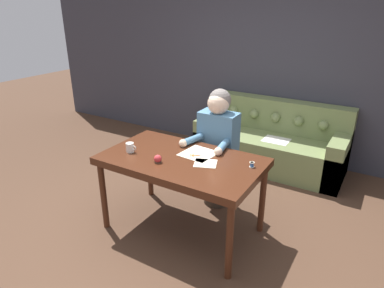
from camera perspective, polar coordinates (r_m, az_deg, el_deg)
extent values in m
plane|color=#4C3323|center=(3.57, -2.56, -13.49)|extent=(16.00, 16.00, 0.00)
cube|color=#383842|center=(4.98, 11.94, 12.84)|extent=(8.00, 0.06, 2.60)
cube|color=#472314|center=(3.16, -1.72, -2.91)|extent=(1.47, 0.86, 0.07)
cylinder|color=#472314|center=(3.48, -14.53, -8.37)|extent=(0.06, 0.06, 0.71)
cylinder|color=#472314|center=(2.81, 6.27, -15.96)|extent=(0.06, 0.06, 0.71)
cylinder|color=#472314|center=(3.95, -7.05, -3.84)|extent=(0.06, 0.06, 0.71)
cylinder|color=#472314|center=(3.38, 11.65, -9.05)|extent=(0.06, 0.06, 0.71)
cube|color=olive|center=(4.78, 12.69, -1.19)|extent=(1.95, 0.79, 0.44)
cube|color=olive|center=(4.89, 14.23, 4.70)|extent=(1.95, 0.22, 0.44)
cube|color=olive|center=(5.06, 3.41, 1.66)|extent=(0.20, 0.79, 0.60)
cube|color=olive|center=(4.59, 23.11, -2.47)|extent=(0.20, 0.79, 0.60)
sphere|color=olive|center=(4.97, 6.96, 5.54)|extent=(0.13, 0.13, 0.13)
sphere|color=olive|center=(4.86, 10.29, 4.95)|extent=(0.13, 0.13, 0.13)
sphere|color=olive|center=(4.77, 13.75, 4.31)|extent=(0.13, 0.13, 0.13)
sphere|color=olive|center=(4.69, 17.34, 3.63)|extent=(0.13, 0.13, 0.13)
sphere|color=olive|center=(4.64, 21.02, 2.92)|extent=(0.13, 0.13, 0.13)
cube|color=white|center=(4.58, 13.85, 0.64)|extent=(0.33, 0.28, 0.00)
cylinder|color=#33281E|center=(3.83, 4.16, -6.44)|extent=(0.28, 0.28, 0.50)
cube|color=teal|center=(3.60, 4.40, 0.97)|extent=(0.40, 0.22, 0.56)
sphere|color=beige|center=(3.46, 4.43, 6.76)|extent=(0.22, 0.22, 0.22)
sphere|color=slate|center=(3.48, 4.67, 7.32)|extent=(0.23, 0.23, 0.23)
cylinder|color=teal|center=(3.46, 0.07, 0.73)|extent=(0.13, 0.28, 0.07)
sphere|color=beige|center=(3.38, -1.53, 0.12)|extent=(0.08, 0.08, 0.08)
cylinder|color=teal|center=(3.32, 5.11, -0.39)|extent=(0.11, 0.28, 0.07)
sphere|color=beige|center=(3.20, 4.38, -1.27)|extent=(0.08, 0.08, 0.08)
cube|color=beige|center=(3.23, 1.11, -1.61)|extent=(0.33, 0.34, 0.00)
cube|color=beige|center=(3.04, 2.26, -3.23)|extent=(0.25, 0.24, 0.00)
cube|color=silver|center=(3.20, 2.46, -1.87)|extent=(0.10, 0.09, 0.00)
cube|color=#D1511E|center=(3.18, 0.70, -2.01)|extent=(0.07, 0.06, 0.00)
torus|color=#D1511E|center=(3.17, 0.01, -2.07)|extent=(0.04, 0.04, 0.01)
cube|color=silver|center=(3.18, 2.48, -2.03)|extent=(0.12, 0.06, 0.00)
cube|color=#D1511E|center=(3.19, 0.70, -1.91)|extent=(0.08, 0.04, 0.00)
torus|color=#D1511E|center=(3.19, 0.00, -1.86)|extent=(0.04, 0.04, 0.01)
cylinder|color=silver|center=(3.18, 1.40, -1.95)|extent=(0.01, 0.01, 0.01)
cylinder|color=silver|center=(3.31, -10.31, -0.57)|extent=(0.08, 0.08, 0.09)
torus|color=silver|center=(3.27, -9.65, -0.67)|extent=(0.05, 0.01, 0.05)
cylinder|color=#3366B2|center=(3.01, 9.96, -3.40)|extent=(0.03, 0.03, 0.04)
cylinder|color=beige|center=(3.00, 9.98, -3.05)|extent=(0.04, 0.04, 0.00)
cylinder|color=beige|center=(3.02, 9.93, -3.75)|extent=(0.04, 0.04, 0.00)
cylinder|color=#4C3828|center=(3.07, -5.70, -2.96)|extent=(0.06, 0.06, 0.01)
sphere|color=red|center=(3.06, -5.72, -2.45)|extent=(0.07, 0.07, 0.07)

